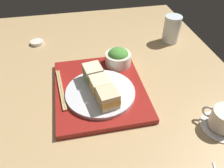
{
  "coord_description": "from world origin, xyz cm",
  "views": [
    {
      "loc": [
        59.18,
        -11.22,
        54.72
      ],
      "look_at": [
        3.32,
        0.14,
        5.0
      ],
      "focal_mm": 35.77,
      "sensor_mm": 36.0,
      "label": 1
    }
  ],
  "objects_px": {
    "salad_bowl": "(118,57)",
    "chopsticks_pair": "(61,89)",
    "coffee_cup": "(224,120)",
    "sandwich_plate": "(100,93)",
    "sandwich_near": "(93,73)",
    "drinking_glass": "(172,29)",
    "sandwich_middle": "(100,85)",
    "small_sauce_dish": "(37,42)",
    "sandwich_far": "(108,98)"
  },
  "relations": [
    {
      "from": "sandwich_near",
      "to": "chopsticks_pair",
      "type": "bearing_deg",
      "value": -81.9
    },
    {
      "from": "coffee_cup",
      "to": "small_sauce_dish",
      "type": "xyz_separation_m",
      "value": [
        -0.61,
        -0.57,
        -0.02
      ]
    },
    {
      "from": "drinking_glass",
      "to": "sandwich_far",
      "type": "bearing_deg",
      "value": -44.1
    },
    {
      "from": "coffee_cup",
      "to": "drinking_glass",
      "type": "relative_size",
      "value": 1.0
    },
    {
      "from": "drinking_glass",
      "to": "small_sauce_dish",
      "type": "xyz_separation_m",
      "value": [
        -0.1,
        -0.62,
        -0.05
      ]
    },
    {
      "from": "sandwich_middle",
      "to": "small_sauce_dish",
      "type": "bearing_deg",
      "value": -150.8
    },
    {
      "from": "salad_bowl",
      "to": "chopsticks_pair",
      "type": "relative_size",
      "value": 0.48
    },
    {
      "from": "coffee_cup",
      "to": "drinking_glass",
      "type": "distance_m",
      "value": 0.52
    },
    {
      "from": "sandwich_middle",
      "to": "coffee_cup",
      "type": "height_order",
      "value": "sandwich_middle"
    },
    {
      "from": "sandwich_far",
      "to": "salad_bowl",
      "type": "relative_size",
      "value": 0.74
    },
    {
      "from": "sandwich_middle",
      "to": "drinking_glass",
      "type": "height_order",
      "value": "drinking_glass"
    },
    {
      "from": "coffee_cup",
      "to": "salad_bowl",
      "type": "bearing_deg",
      "value": -145.56
    },
    {
      "from": "sandwich_plate",
      "to": "coffee_cup",
      "type": "xyz_separation_m",
      "value": [
        0.2,
        0.34,
        0.0
      ]
    },
    {
      "from": "sandwich_near",
      "to": "drinking_glass",
      "type": "xyz_separation_m",
      "value": [
        -0.25,
        0.4,
        -0.0
      ]
    },
    {
      "from": "salad_bowl",
      "to": "small_sauce_dish",
      "type": "relative_size",
      "value": 1.73
    },
    {
      "from": "sandwich_middle",
      "to": "coffee_cup",
      "type": "relative_size",
      "value": 0.59
    },
    {
      "from": "salad_bowl",
      "to": "sandwich_plate",
      "type": "bearing_deg",
      "value": -31.63
    },
    {
      "from": "sandwich_middle",
      "to": "small_sauce_dish",
      "type": "distance_m",
      "value": 0.48
    },
    {
      "from": "salad_bowl",
      "to": "drinking_glass",
      "type": "xyz_separation_m",
      "value": [
        -0.16,
        0.29,
        0.01
      ]
    },
    {
      "from": "sandwich_far",
      "to": "small_sauce_dish",
      "type": "height_order",
      "value": "sandwich_far"
    },
    {
      "from": "sandwich_plate",
      "to": "coffee_cup",
      "type": "distance_m",
      "value": 0.39
    },
    {
      "from": "sandwich_middle",
      "to": "drinking_glass",
      "type": "bearing_deg",
      "value": 129.52
    },
    {
      "from": "sandwich_plate",
      "to": "drinking_glass",
      "type": "bearing_deg",
      "value": 129.52
    },
    {
      "from": "sandwich_middle",
      "to": "chopsticks_pair",
      "type": "bearing_deg",
      "value": -110.4
    },
    {
      "from": "sandwich_middle",
      "to": "coffee_cup",
      "type": "distance_m",
      "value": 0.39
    },
    {
      "from": "chopsticks_pair",
      "to": "drinking_glass",
      "type": "height_order",
      "value": "drinking_glass"
    },
    {
      "from": "salad_bowl",
      "to": "chopsticks_pair",
      "type": "height_order",
      "value": "salad_bowl"
    },
    {
      "from": "small_sauce_dish",
      "to": "salad_bowl",
      "type": "bearing_deg",
      "value": 51.77
    },
    {
      "from": "drinking_glass",
      "to": "sandwich_near",
      "type": "bearing_deg",
      "value": -57.67
    },
    {
      "from": "sandwich_near",
      "to": "salad_bowl",
      "type": "height_order",
      "value": "sandwich_near"
    },
    {
      "from": "sandwich_plate",
      "to": "sandwich_middle",
      "type": "relative_size",
      "value": 3.21
    },
    {
      "from": "sandwich_plate",
      "to": "small_sauce_dish",
      "type": "bearing_deg",
      "value": -150.8
    },
    {
      "from": "chopsticks_pair",
      "to": "drinking_glass",
      "type": "relative_size",
      "value": 1.69
    },
    {
      "from": "sandwich_plate",
      "to": "sandwich_near",
      "type": "xyz_separation_m",
      "value": [
        -0.07,
        -0.01,
        0.04
      ]
    },
    {
      "from": "drinking_glass",
      "to": "chopsticks_pair",
      "type": "bearing_deg",
      "value": -62.43
    },
    {
      "from": "coffee_cup",
      "to": "small_sauce_dish",
      "type": "bearing_deg",
      "value": -136.96
    },
    {
      "from": "sandwich_middle",
      "to": "small_sauce_dish",
      "type": "height_order",
      "value": "sandwich_middle"
    },
    {
      "from": "sandwich_near",
      "to": "chopsticks_pair",
      "type": "distance_m",
      "value": 0.12
    },
    {
      "from": "sandwich_near",
      "to": "small_sauce_dish",
      "type": "xyz_separation_m",
      "value": [
        -0.35,
        -0.22,
        -0.06
      ]
    },
    {
      "from": "sandwich_plate",
      "to": "sandwich_near",
      "type": "distance_m",
      "value": 0.08
    },
    {
      "from": "chopsticks_pair",
      "to": "coffee_cup",
      "type": "height_order",
      "value": "coffee_cup"
    },
    {
      "from": "sandwich_plate",
      "to": "drinking_glass",
      "type": "height_order",
      "value": "drinking_glass"
    },
    {
      "from": "salad_bowl",
      "to": "coffee_cup",
      "type": "distance_m",
      "value": 0.43
    },
    {
      "from": "sandwich_plate",
      "to": "coffee_cup",
      "type": "height_order",
      "value": "coffee_cup"
    },
    {
      "from": "drinking_glass",
      "to": "coffee_cup",
      "type": "bearing_deg",
      "value": -5.26
    },
    {
      "from": "sandwich_middle",
      "to": "chopsticks_pair",
      "type": "height_order",
      "value": "sandwich_middle"
    },
    {
      "from": "coffee_cup",
      "to": "small_sauce_dish",
      "type": "distance_m",
      "value": 0.84
    },
    {
      "from": "sandwich_plate",
      "to": "small_sauce_dish",
      "type": "relative_size",
      "value": 4.03
    },
    {
      "from": "sandwich_far",
      "to": "chopsticks_pair",
      "type": "height_order",
      "value": "sandwich_far"
    },
    {
      "from": "salad_bowl",
      "to": "small_sauce_dish",
      "type": "bearing_deg",
      "value": -128.23
    }
  ]
}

